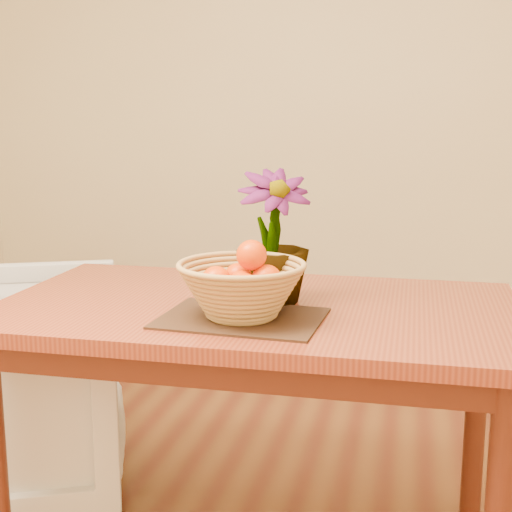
# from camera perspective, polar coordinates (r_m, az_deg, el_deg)

# --- Properties ---
(wall_back) EXTENTS (4.00, 0.02, 2.70)m
(wall_back) POSITION_cam_1_polar(r_m,az_deg,el_deg) (3.80, 6.59, 12.48)
(wall_back) COLOR #F9ECBD
(wall_back) RESTS_ON floor
(table) EXTENTS (1.40, 0.80, 0.75)m
(table) POSITION_cam_1_polar(r_m,az_deg,el_deg) (1.96, -0.01, -6.28)
(table) COLOR maroon
(table) RESTS_ON floor
(placemat) EXTENTS (0.42, 0.32, 0.01)m
(placemat) POSITION_cam_1_polar(r_m,az_deg,el_deg) (1.79, -1.16, -4.99)
(placemat) COLOR #321B12
(placemat) RESTS_ON table
(wicker_basket) EXTENTS (0.32, 0.32, 0.13)m
(wicker_basket) POSITION_cam_1_polar(r_m,az_deg,el_deg) (1.77, -1.17, -2.87)
(wicker_basket) COLOR tan
(wicker_basket) RESTS_ON placemat
(orange_pile) EXTENTS (0.19, 0.19, 0.14)m
(orange_pile) POSITION_cam_1_polar(r_m,az_deg,el_deg) (1.77, -1.01, -1.63)
(orange_pile) COLOR red
(orange_pile) RESTS_ON wicker_basket
(potted_plant) EXTENTS (0.27, 0.27, 0.36)m
(potted_plant) POSITION_cam_1_polar(r_m,az_deg,el_deg) (1.91, 1.31, 1.53)
(potted_plant) COLOR #1E4A15
(potted_plant) RESTS_ON table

